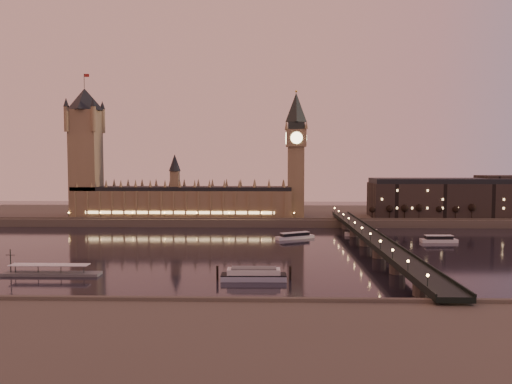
# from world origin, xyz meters

# --- Properties ---
(ground) EXTENTS (700.00, 700.00, 0.00)m
(ground) POSITION_xyz_m (0.00, 0.00, 0.00)
(ground) COLOR black
(ground) RESTS_ON ground
(far_embankment) EXTENTS (560.00, 130.00, 6.00)m
(far_embankment) POSITION_xyz_m (30.00, 165.00, 3.00)
(far_embankment) COLOR #423D35
(far_embankment) RESTS_ON ground
(near_embankment) EXTENTS (560.00, 110.00, 6.00)m
(near_embankment) POSITION_xyz_m (30.00, -175.00, 3.00)
(near_embankment) COLOR #423D35
(near_embankment) RESTS_ON ground
(palace_of_westminster) EXTENTS (180.00, 26.62, 52.00)m
(palace_of_westminster) POSITION_xyz_m (-40.12, 120.99, 21.71)
(palace_of_westminster) COLOR brown
(palace_of_westminster) RESTS_ON ground
(victoria_tower) EXTENTS (31.68, 31.68, 118.00)m
(victoria_tower) POSITION_xyz_m (-120.00, 121.00, 65.79)
(victoria_tower) COLOR brown
(victoria_tower) RESTS_ON ground
(big_ben) EXTENTS (17.68, 17.68, 104.00)m
(big_ben) POSITION_xyz_m (53.99, 120.99, 63.95)
(big_ben) COLOR brown
(big_ben) RESTS_ON ground
(westminster_bridge) EXTENTS (13.20, 260.00, 15.30)m
(westminster_bridge) POSITION_xyz_m (91.61, 0.00, 5.52)
(westminster_bridge) COLOR black
(westminster_bridge) RESTS_ON ground
(city_block) EXTENTS (155.00, 45.00, 34.00)m
(city_block) POSITION_xyz_m (194.94, 130.93, 22.24)
(city_block) COLOR black
(city_block) RESTS_ON ground
(bare_tree_0) EXTENTS (5.44, 5.44, 11.06)m
(bare_tree_0) POSITION_xyz_m (114.61, 109.00, 14.24)
(bare_tree_0) COLOR black
(bare_tree_0) RESTS_ON ground
(bare_tree_1) EXTENTS (5.44, 5.44, 11.06)m
(bare_tree_1) POSITION_xyz_m (127.48, 109.00, 14.24)
(bare_tree_1) COLOR black
(bare_tree_1) RESTS_ON ground
(bare_tree_2) EXTENTS (5.44, 5.44, 11.06)m
(bare_tree_2) POSITION_xyz_m (140.35, 109.00, 14.24)
(bare_tree_2) COLOR black
(bare_tree_2) RESTS_ON ground
(bare_tree_3) EXTENTS (5.44, 5.44, 11.06)m
(bare_tree_3) POSITION_xyz_m (153.23, 109.00, 14.24)
(bare_tree_3) COLOR black
(bare_tree_3) RESTS_ON ground
(bare_tree_4) EXTENTS (5.44, 5.44, 11.06)m
(bare_tree_4) POSITION_xyz_m (166.10, 109.00, 14.24)
(bare_tree_4) COLOR black
(bare_tree_4) RESTS_ON ground
(bare_tree_5) EXTENTS (5.44, 5.44, 11.06)m
(bare_tree_5) POSITION_xyz_m (178.97, 109.00, 14.24)
(bare_tree_5) COLOR black
(bare_tree_5) RESTS_ON ground
(bare_tree_6) EXTENTS (5.44, 5.44, 11.06)m
(bare_tree_6) POSITION_xyz_m (191.84, 109.00, 14.24)
(bare_tree_6) COLOR black
(bare_tree_6) RESTS_ON ground
(cruise_boat_a) EXTENTS (27.09, 18.16, 4.40)m
(cruise_boat_a) POSITION_xyz_m (49.52, 45.34, 1.94)
(cruise_boat_a) COLOR silver
(cruise_boat_a) RESTS_ON ground
(cruise_boat_b) EXTENTS (26.07, 9.51, 4.70)m
(cruise_boat_b) POSITION_xyz_m (97.95, 59.19, 2.07)
(cruise_boat_b) COLOR silver
(cruise_boat_b) RESTS_ON ground
(cruise_boat_c) EXTENTS (23.30, 7.06, 4.62)m
(cruise_boat_c) POSITION_xyz_m (141.81, 33.14, 2.03)
(cruise_boat_c) COLOR silver
(cruise_boat_c) RESTS_ON ground
(moored_barge) EXTENTS (33.41, 8.47, 6.12)m
(moored_barge) POSITION_xyz_m (25.11, -71.84, 2.59)
(moored_barge) COLOR #9CAAC6
(moored_barge) RESTS_ON ground
(pontoon_pier) EXTENTS (44.80, 7.47, 11.95)m
(pontoon_pier) POSITION_xyz_m (-68.68, -64.50, 1.29)
(pontoon_pier) COLOR #595B5E
(pontoon_pier) RESTS_ON ground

